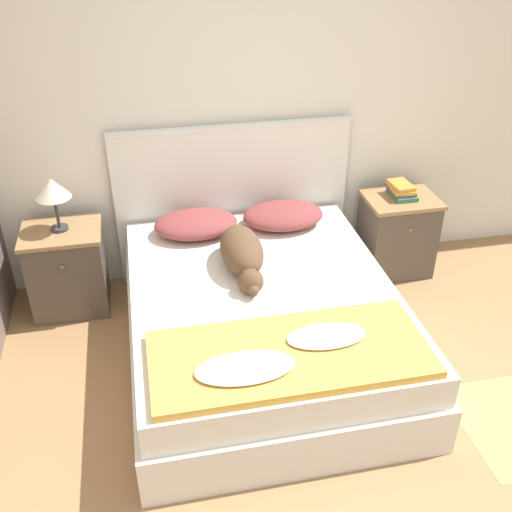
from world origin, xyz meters
The scene contains 12 objects.
ground_plane centered at (0.00, 0.00, 0.00)m, with size 16.00×16.00×0.00m, color #997047.
wall_back centered at (0.00, 2.13, 1.27)m, with size 9.00×0.06×2.55m.
bed centered at (-0.14, 1.06, 0.24)m, with size 1.58×1.95×0.49m.
headboard centered at (-0.14, 2.06, 0.59)m, with size 1.66×0.06×1.15m.
nightstand_left centered at (-1.31, 1.81, 0.30)m, with size 0.51×0.42×0.60m.
nightstand_right centered at (1.04, 1.81, 0.30)m, with size 0.51×0.42×0.60m.
pillow_left centered at (-0.44, 1.79, 0.56)m, with size 0.56×0.39×0.14m.
pillow_right centered at (0.17, 1.79, 0.56)m, with size 0.56×0.39×0.14m.
quilt centered at (-0.15, 0.43, 0.52)m, with size 1.39×0.60×0.08m.
dog centered at (-0.21, 1.29, 0.60)m, with size 0.26×0.72×0.23m.
book_stack centered at (1.04, 1.82, 0.65)m, with size 0.17×0.22×0.10m.
table_lamp centered at (-1.31, 1.82, 0.89)m, with size 0.22×0.22×0.36m.
Camera 1 is at (-0.76, -1.75, 2.49)m, focal length 42.00 mm.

